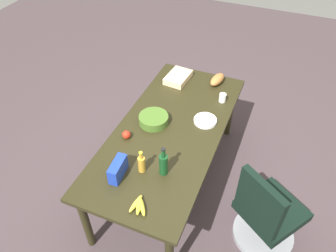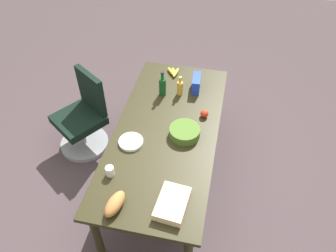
% 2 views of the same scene
% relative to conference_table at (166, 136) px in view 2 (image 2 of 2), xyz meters
% --- Properties ---
extents(ground_plane, '(10.00, 10.00, 0.00)m').
position_rel_conference_table_xyz_m(ground_plane, '(0.00, 0.00, -0.68)').
color(ground_plane, '#44373A').
extents(conference_table, '(2.09, 0.95, 0.75)m').
position_rel_conference_table_xyz_m(conference_table, '(0.00, 0.00, 0.00)').
color(conference_table, black).
rests_on(conference_table, ground).
extents(office_chair, '(0.67, 0.67, 0.93)m').
position_rel_conference_table_xyz_m(office_chair, '(0.32, 1.03, -0.32)').
color(office_chair, gray).
rests_on(office_chair, ground).
extents(bread_loaf, '(0.26, 0.16, 0.10)m').
position_rel_conference_table_xyz_m(bread_loaf, '(-0.88, 0.20, 0.13)').
color(bread_loaf, '#AA6D36').
rests_on(bread_loaf, conference_table).
extents(wine_bottle, '(0.08, 0.08, 0.28)m').
position_rel_conference_table_xyz_m(wine_bottle, '(0.50, 0.15, 0.18)').
color(wine_bottle, '#12401C').
rests_on(wine_bottle, conference_table).
extents(dressing_bottle, '(0.07, 0.07, 0.22)m').
position_rel_conference_table_xyz_m(dressing_bottle, '(0.55, -0.02, 0.16)').
color(dressing_bottle, gold).
rests_on(dressing_bottle, conference_table).
extents(paper_plate_stack, '(0.28, 0.28, 0.03)m').
position_rel_conference_table_xyz_m(paper_plate_stack, '(-0.22, 0.28, 0.09)').
color(paper_plate_stack, white).
rests_on(paper_plate_stack, conference_table).
extents(apple_red, '(0.09, 0.09, 0.08)m').
position_rel_conference_table_xyz_m(apple_red, '(0.26, -0.32, 0.11)').
color(apple_red, red).
rests_on(apple_red, conference_table).
extents(salad_bowl, '(0.36, 0.36, 0.08)m').
position_rel_conference_table_xyz_m(salad_bowl, '(-0.03, -0.18, 0.12)').
color(salad_bowl, '#446724').
rests_on(salad_bowl, conference_table).
extents(banana_bunch, '(0.18, 0.15, 0.04)m').
position_rel_conference_table_xyz_m(banana_bunch, '(0.87, 0.11, 0.10)').
color(banana_bunch, yellow).
rests_on(banana_bunch, conference_table).
extents(paper_cup, '(0.08, 0.08, 0.09)m').
position_rel_conference_table_xyz_m(paper_cup, '(-0.59, 0.34, 0.12)').
color(paper_cup, white).
rests_on(paper_cup, conference_table).
extents(chip_bag_blue, '(0.23, 0.10, 0.15)m').
position_rel_conference_table_xyz_m(chip_bag_blue, '(0.67, -0.18, 0.15)').
color(chip_bag_blue, '#1B38AD').
rests_on(chip_bag_blue, conference_table).
extents(sheet_cake, '(0.34, 0.25, 0.07)m').
position_rel_conference_table_xyz_m(sheet_cake, '(-0.78, -0.22, 0.11)').
color(sheet_cake, beige).
rests_on(sheet_cake, conference_table).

